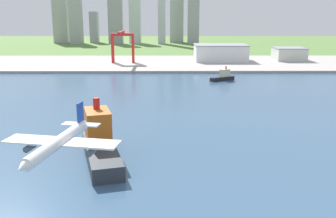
{
  "coord_description": "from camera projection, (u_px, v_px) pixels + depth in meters",
  "views": [
    {
      "loc": [
        10.27,
        47.69,
        56.53
      ],
      "look_at": [
        11.28,
        196.2,
        19.84
      ],
      "focal_mm": 41.43,
      "sensor_mm": 36.0,
      "label": 1
    }
  ],
  "objects": [
    {
      "name": "warehouse_main",
      "position": [
        220.0,
        52.0,
        454.99
      ],
      "size": [
        61.01,
        41.67,
        18.88
      ],
      "color": "white",
      "rests_on": "industrial_pier"
    },
    {
      "name": "airplane_landing",
      "position": [
        59.0,
        142.0,
        103.31
      ],
      "size": [
        32.51,
        37.13,
        10.58
      ],
      "color": "white"
    },
    {
      "name": "tugboat_small",
      "position": [
        223.0,
        76.0,
        334.74
      ],
      "size": [
        22.66,
        16.84,
        12.11
      ],
      "color": "black",
      "rests_on": "water_bay"
    },
    {
      "name": "water_bay",
      "position": [
        146.0,
        126.0,
        200.16
      ],
      "size": [
        840.0,
        360.0,
        0.15
      ],
      "primitive_type": "cube",
      "color": "#385675",
      "rests_on": "ground"
    },
    {
      "name": "port_crane_red",
      "position": [
        122.0,
        39.0,
        430.07
      ],
      "size": [
        25.27,
        46.81,
        35.42
      ],
      "color": "red",
      "rests_on": "industrial_pier"
    },
    {
      "name": "warehouse_annex",
      "position": [
        289.0,
        54.0,
        459.8
      ],
      "size": [
        34.94,
        33.42,
        14.92
      ],
      "color": "silver",
      "rests_on": "industrial_pier"
    },
    {
      "name": "distant_skyline",
      "position": [
        125.0,
        17.0,
        746.29
      ],
      "size": [
        281.06,
        62.53,
        138.46
      ],
      "color": "#A1A5A1",
      "rests_on": "ground"
    },
    {
      "name": "ground_plane",
      "position": [
        150.0,
        101.0,
        258.43
      ],
      "size": [
        2400.0,
        2400.0,
        0.0
      ],
      "primitive_type": "plane",
      "color": "#567A3A"
    },
    {
      "name": "container_barge",
      "position": [
        100.0,
        142.0,
        154.15
      ],
      "size": [
        23.02,
        46.48,
        23.05
      ],
      "color": "#2D3338",
      "rests_on": "water_bay"
    },
    {
      "name": "industrial_pier",
      "position": [
        156.0,
        63.0,
        442.58
      ],
      "size": [
        840.0,
        140.0,
        2.5
      ],
      "primitive_type": "cube",
      "color": "#A9A29C",
      "rests_on": "ground"
    }
  ]
}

